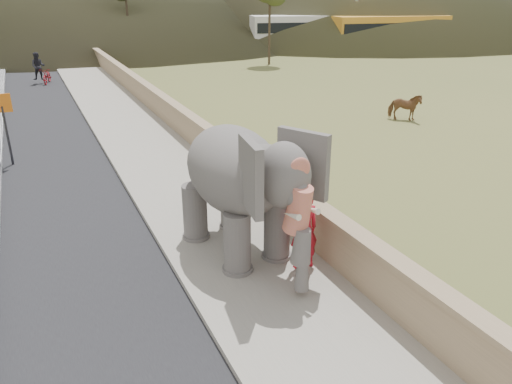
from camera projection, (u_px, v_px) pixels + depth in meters
ground at (264, 286)px, 9.98m from camera, size 160.00×160.00×0.00m
walkway at (147, 147)px, 18.35m from camera, size 3.00×120.00×0.15m
parapet at (189, 130)px, 18.81m from camera, size 0.30×120.00×1.10m
signboard at (4, 117)px, 16.13m from camera, size 0.60×0.08×2.40m
cow at (405, 107)px, 22.17m from camera, size 1.49×1.46×1.21m
distant_car at (302, 44)px, 45.57m from camera, size 4.47×2.47×1.44m
bus_white at (309, 33)px, 47.39m from camera, size 11.28×4.87×3.10m
bus_orange at (391, 33)px, 46.47m from camera, size 11.27×4.37×3.10m
elephant_and_man at (235, 188)px, 10.63m from camera, size 2.64×4.26×2.88m
motorcyclist at (43, 72)px, 30.56m from camera, size 1.39×1.87×1.91m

